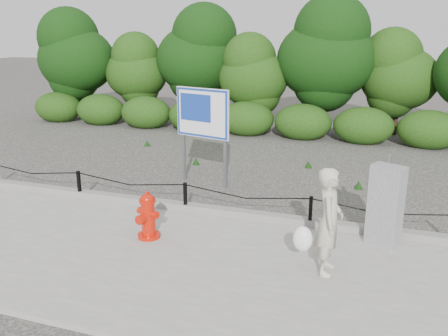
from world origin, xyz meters
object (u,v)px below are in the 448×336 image
at_px(fire_hydrant, 148,216).
at_px(pedestrian, 327,223).
at_px(advertising_sign, 202,117).
at_px(utility_cabinet, 386,205).

xyz_separation_m(fire_hydrant, pedestrian, (3.09, -0.24, 0.39)).
bearing_deg(pedestrian, fire_hydrant, 83.91).
height_order(fire_hydrant, pedestrian, pedestrian).
bearing_deg(advertising_sign, utility_cabinet, -14.52).
bearing_deg(utility_cabinet, pedestrian, -96.83).
distance_m(fire_hydrant, pedestrian, 3.12).
bearing_deg(advertising_sign, fire_hydrant, -71.10).
xyz_separation_m(pedestrian, advertising_sign, (-3.37, 3.58, 0.75)).
relative_size(pedestrian, advertising_sign, 0.70).
bearing_deg(fire_hydrant, utility_cabinet, 31.63).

